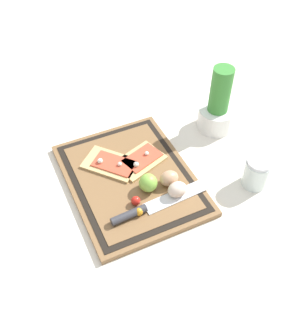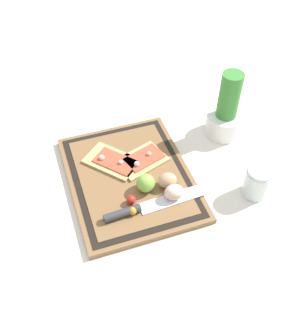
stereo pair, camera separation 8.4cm
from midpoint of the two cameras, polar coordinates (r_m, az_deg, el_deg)
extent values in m
plane|color=silver|center=(1.14, 0.06, -1.83)|extent=(6.00, 6.00, 0.00)
cube|color=brown|center=(1.14, 0.06, -1.56)|extent=(0.44, 0.34, 0.02)
cube|color=black|center=(1.13, 0.06, -1.26)|extent=(0.41, 0.32, 0.00)
cube|color=brown|center=(1.13, 0.06, -1.21)|extent=(0.38, 0.28, 0.00)
cube|color=tan|center=(1.16, -2.62, 0.93)|extent=(0.18, 0.17, 0.01)
cube|color=#D14C33|center=(1.15, -2.14, 0.91)|extent=(0.13, 0.13, 0.00)
sphere|color=silver|center=(1.16, -4.09, 1.45)|extent=(0.02, 0.02, 0.02)
sphere|color=silver|center=(1.14, -1.32, 0.77)|extent=(0.01, 0.01, 0.01)
cube|color=tan|center=(1.16, 1.66, 1.00)|extent=(0.14, 0.17, 0.01)
cube|color=#D14C33|center=(1.16, 2.08, 1.42)|extent=(0.10, 0.13, 0.00)
sphere|color=silver|center=(1.14, 1.06, 0.52)|extent=(0.02, 0.02, 0.02)
sphere|color=silver|center=(1.17, 2.78, 2.00)|extent=(0.01, 0.01, 0.01)
cube|color=silver|center=(1.08, 6.70, -4.51)|extent=(0.05, 0.20, 0.00)
cylinder|color=#38383D|center=(1.03, -0.83, -6.69)|extent=(0.03, 0.10, 0.02)
ellipsoid|color=tan|center=(1.09, 5.60, -1.89)|extent=(0.04, 0.05, 0.04)
ellipsoid|color=beige|center=(1.07, 6.61, -3.60)|extent=(0.04, 0.05, 0.04)
sphere|color=#7FB742|center=(1.08, 2.47, -2.29)|extent=(0.05, 0.05, 0.05)
sphere|color=red|center=(1.06, 0.40, -4.74)|extent=(0.03, 0.03, 0.03)
sphere|color=orange|center=(1.04, 0.66, -6.33)|extent=(0.02, 0.02, 0.02)
cylinder|color=white|center=(1.30, 13.37, 6.21)|extent=(0.12, 0.12, 0.07)
cylinder|color=#388433|center=(1.24, 14.11, 9.43)|extent=(0.06, 0.06, 0.19)
cylinder|color=silver|center=(1.14, 18.10, -2.19)|extent=(0.07, 0.07, 0.08)
cylinder|color=#B73323|center=(1.16, 17.82, -3.00)|extent=(0.06, 0.06, 0.03)
cylinder|color=silver|center=(1.10, 18.66, -0.62)|extent=(0.07, 0.07, 0.01)
camera|label=1|loc=(0.04, -87.86, 2.35)|focal=42.00mm
camera|label=2|loc=(0.04, 92.14, -2.35)|focal=42.00mm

